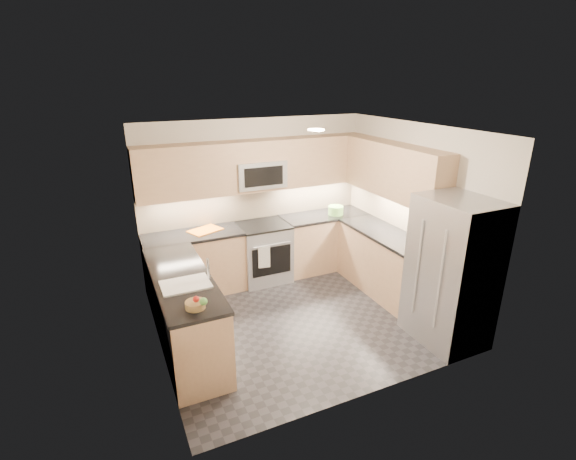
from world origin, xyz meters
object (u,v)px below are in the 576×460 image
object	(u,v)px
utensil_bowl	(336,210)
refrigerator	(452,272)
gas_range	(264,253)
fruit_basket	(195,305)
cutting_board	(205,230)
microwave	(259,174)

from	to	relation	value
utensil_bowl	refrigerator	bearing A→B (deg)	-85.31
gas_range	utensil_bowl	distance (m)	1.37
fruit_basket	refrigerator	bearing A→B (deg)	-7.42
refrigerator	cutting_board	size ratio (longest dim) A/B	3.96
utensil_bowl	fruit_basket	xyz separation A→B (m)	(-2.76, -1.98, -0.03)
microwave	fruit_basket	bearing A→B (deg)	-124.88
refrigerator	utensil_bowl	xyz separation A→B (m)	(-0.19, 2.36, 0.11)
fruit_basket	gas_range	bearing A→B (deg)	53.51
gas_range	cutting_board	xyz separation A→B (m)	(-0.89, 0.07, 0.49)
refrigerator	fruit_basket	distance (m)	2.98
gas_range	fruit_basket	size ratio (longest dim) A/B	4.62
gas_range	cutting_board	distance (m)	1.02
cutting_board	fruit_basket	world-z (taller)	fruit_basket
microwave	cutting_board	bearing A→B (deg)	-176.77
gas_range	cutting_board	world-z (taller)	cutting_board
microwave	cutting_board	world-z (taller)	microwave
gas_range	utensil_bowl	world-z (taller)	utensil_bowl
fruit_basket	utensil_bowl	bearing A→B (deg)	35.59
gas_range	refrigerator	distance (m)	2.86
microwave	fruit_basket	size ratio (longest dim) A/B	3.86
cutting_board	fruit_basket	distance (m)	2.20
utensil_bowl	cutting_board	world-z (taller)	utensil_bowl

